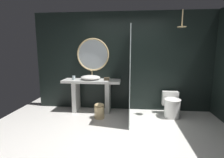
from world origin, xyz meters
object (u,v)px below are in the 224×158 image
at_px(vessel_sink, 90,77).
at_px(toilet, 172,105).
at_px(tumbler_cup, 74,78).
at_px(waste_bin, 99,111).
at_px(tissue_box, 107,79).
at_px(rain_shower_head, 182,25).
at_px(round_wall_mirror, 93,55).

height_order(vessel_sink, toilet, vessel_sink).
distance_m(vessel_sink, toilet, 2.16).
bearing_deg(tumbler_cup, waste_bin, -30.02).
distance_m(tissue_box, toilet, 1.74).
relative_size(toilet, waste_bin, 1.57).
distance_m(rain_shower_head, toilet, 1.90).
xyz_separation_m(tissue_box, round_wall_mirror, (-0.41, 0.27, 0.61)).
distance_m(tissue_box, waste_bin, 0.83).
relative_size(tumbler_cup, waste_bin, 0.28).
height_order(tumbler_cup, waste_bin, tumbler_cup).
distance_m(vessel_sink, tumbler_cup, 0.44).
bearing_deg(vessel_sink, waste_bin, -56.91).
distance_m(tissue_box, round_wall_mirror, 0.78).
height_order(tumbler_cup, rain_shower_head, rain_shower_head).
relative_size(vessel_sink, rain_shower_head, 1.35).
bearing_deg(tumbler_cup, vessel_sink, 6.17).
xyz_separation_m(vessel_sink, toilet, (2.06, -0.16, -0.64)).
distance_m(toilet, waste_bin, 1.78).
bearing_deg(toilet, tissue_box, 176.55).
xyz_separation_m(tumbler_cup, tissue_box, (0.87, -0.01, -0.01)).
height_order(vessel_sink, round_wall_mirror, round_wall_mirror).
relative_size(tumbler_cup, tissue_box, 0.77).
bearing_deg(vessel_sink, round_wall_mirror, 81.38).
xyz_separation_m(vessel_sink, waste_bin, (0.31, -0.48, -0.73)).
bearing_deg(waste_bin, vessel_sink, 123.09).
xyz_separation_m(tissue_box, toilet, (1.62, -0.10, -0.61)).
xyz_separation_m(rain_shower_head, waste_bin, (-1.84, -0.21, -1.98)).
height_order(rain_shower_head, waste_bin, rain_shower_head).
relative_size(rain_shower_head, waste_bin, 1.04).
bearing_deg(vessel_sink, tumbler_cup, -173.83).
distance_m(round_wall_mirror, toilet, 2.40).
xyz_separation_m(tissue_box, rain_shower_head, (1.72, -0.20, 1.28)).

